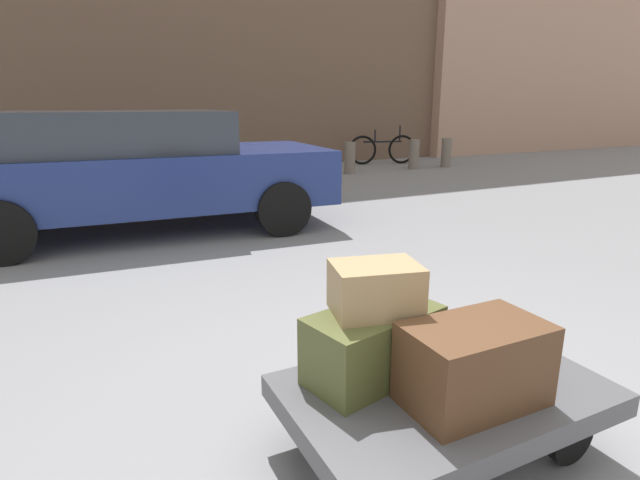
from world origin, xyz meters
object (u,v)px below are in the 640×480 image
bicycle_leaning (382,149)px  bollard_kerb_far (414,154)px  bollard_kerb_near (298,161)px  duffel_bag_tan_topmost_pile (375,289)px  bollard_kerb_mid (350,158)px  duffel_bag_olive_rear_right (374,344)px  parked_car (140,168)px  duffel_bag_brown_rear_left (474,364)px  luggage_cart (443,399)px  bollard_corner (446,153)px

bicycle_leaning → bollard_kerb_far: size_ratio=2.51×
bollard_kerb_near → bollard_kerb_far: bearing=0.0°
duffel_bag_tan_topmost_pile → bollard_kerb_mid: size_ratio=0.53×
duffel_bag_olive_rear_right → parked_car: size_ratio=0.14×
duffel_bag_olive_rear_right → duffel_bag_tan_topmost_pile: bearing=0.0°
duffel_bag_tan_topmost_pile → bicycle_leaning: size_ratio=0.21×
duffel_bag_olive_rear_right → duffel_bag_brown_rear_left: size_ratio=1.06×
bollard_kerb_mid → duffel_bag_olive_rear_right: bearing=-119.0°
duffel_bag_tan_topmost_pile → bollard_kerb_near: size_ratio=0.53×
bollard_kerb_near → duffel_bag_tan_topmost_pile: bearing=-111.8°
duffel_bag_olive_rear_right → bollard_kerb_mid: (4.39, 7.91, -0.15)m
duffel_bag_olive_rear_right → duffel_bag_brown_rear_left: bearing=-66.2°
bollard_kerb_mid → bollard_kerb_far: size_ratio=1.00×
duffel_bag_brown_rear_left → bicycle_leaning: (5.76, 9.43, -0.13)m
bollard_kerb_mid → luggage_cart: bearing=-117.1°
bollard_kerb_near → bollard_kerb_far: same height
duffel_bag_brown_rear_left → bollard_kerb_near: (2.91, 8.26, -0.17)m
duffel_bag_brown_rear_left → bicycle_leaning: bicycle_leaning is taller
parked_car → bollard_kerb_mid: parked_car is taller
luggage_cart → duffel_bag_brown_rear_left: (0.02, -0.14, 0.24)m
bicycle_leaning → bollard_corner: bearing=-47.5°
duffel_bag_brown_rear_left → parked_car: parked_car is taller
bicycle_leaning → duffel_bag_tan_topmost_pile: bearing=-123.5°
parked_car → bollard_kerb_mid: 5.82m
luggage_cart → bollard_corner: (6.85, 8.12, 0.07)m
parked_car → duffel_bag_brown_rear_left: bearing=-82.9°
luggage_cart → parked_car: 4.85m
duffel_bag_brown_rear_left → bollard_kerb_far: (5.87, 8.26, -0.17)m
duffel_bag_olive_rear_right → bollard_corner: bearing=35.9°
luggage_cart → duffel_bag_olive_rear_right: bearing=139.2°
duffel_bag_brown_rear_left → parked_car: 4.97m
luggage_cart → parked_car: bearing=97.1°
bicycle_leaning → bollard_corner: size_ratio=2.51×
luggage_cart → bollard_kerb_mid: bollard_kerb_mid is taller
bollard_kerb_far → bicycle_leaning: bearing=95.4°
duffel_bag_brown_rear_left → bollard_kerb_mid: 9.24m
luggage_cart → bollard_kerb_mid: bearing=62.9°
bicycle_leaning → bollard_corner: (1.07, -1.17, -0.03)m
parked_car → bicycle_leaning: bearing=35.2°
luggage_cart → bollard_kerb_far: bollard_kerb_far is taller
duffel_bag_brown_rear_left → bollard_kerb_near: bollard_kerb_near is taller
luggage_cart → bollard_kerb_mid: size_ratio=1.98×
luggage_cart → bollard_kerb_far: size_ratio=1.98×
bollard_kerb_near → bicycle_leaning: bearing=22.3°
luggage_cart → bicycle_leaning: bearing=58.1°
parked_car → bollard_corner: size_ratio=6.44×
bollard_kerb_near → luggage_cart: bearing=-109.8°
duffel_bag_olive_rear_right → bollard_kerb_near: 8.52m
duffel_bag_brown_rear_left → duffel_bag_tan_topmost_pile: size_ratio=1.56×
duffel_bag_tan_topmost_pile → bollard_kerb_near: 8.53m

